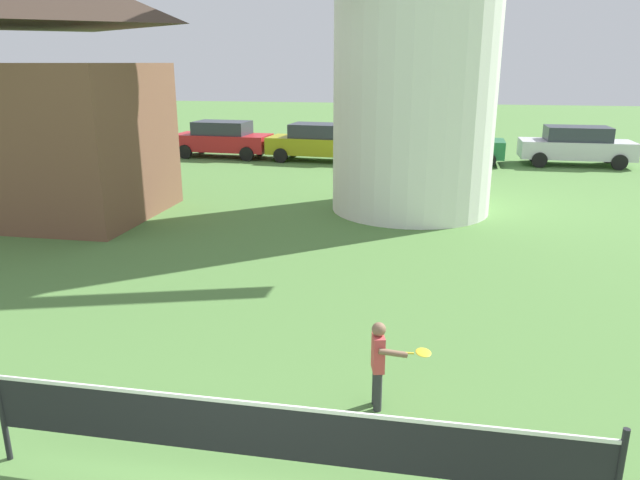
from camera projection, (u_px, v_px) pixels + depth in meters
name	position (u px, v px, depth m)	size (l,w,h in m)	color
tennis_net	(281.00, 433.00, 5.52)	(5.97, 0.06, 1.10)	black
player_far	(380.00, 360.00, 6.98)	(0.73, 0.37, 1.11)	#333338
parked_car_red	(223.00, 139.00, 25.97)	(4.26, 2.07, 1.56)	red
parked_car_mustard	(321.00, 142.00, 24.89)	(4.59, 2.19, 1.56)	#999919
parked_car_green	(455.00, 144.00, 24.30)	(3.95, 2.02, 1.56)	#1E6638
parked_car_silver	(576.00, 145.00, 23.86)	(4.38, 1.94, 1.56)	silver
chapel	(32.00, 92.00, 15.40)	(6.31, 4.63, 7.60)	brown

